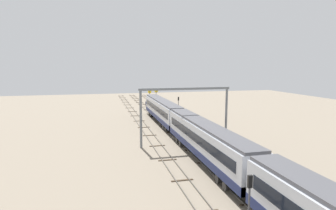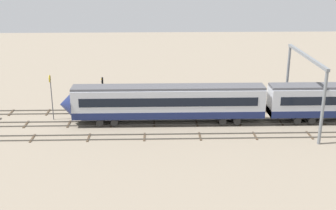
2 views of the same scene
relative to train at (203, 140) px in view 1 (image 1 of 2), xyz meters
name	(u,v)px [view 1 (image 1 of 2)]	position (x,y,z in m)	size (l,w,h in m)	color
ground_plane	(166,126)	(20.59, 0.00, -2.66)	(140.79, 140.79, 0.00)	gray
track_near_foreground	(187,125)	(20.59, -4.50, -2.59)	(124.79, 2.40, 0.16)	#59544C
track_with_train	(166,126)	(20.59, 0.00, -2.59)	(124.79, 2.40, 0.16)	#59544C
track_middle	(144,127)	(20.59, 4.50, -2.59)	(124.79, 2.40, 0.16)	#59544C
train	(203,140)	(0.00, 0.00, 0.00)	(75.20, 3.24, 4.80)	#B7BCC6
overhead_gantry	(185,104)	(7.28, 0.15, 3.68)	(0.40, 14.22, 8.83)	slate
speed_sign_near_foreground	(156,97)	(39.20, -1.80, 1.22)	(0.14, 0.95, 6.00)	#4C4C51
speed_sign_mid_trackside	(150,95)	(49.07, -1.76, 0.64)	(0.14, 1.05, 4.91)	#4C4C51
signal_light_trackside_approach	(178,103)	(33.14, -6.19, 0.27)	(0.31, 0.32, 4.47)	#4C4C51
signal_light_trackside_departure	(249,197)	(-16.19, 2.84, 0.37)	(0.31, 0.32, 4.64)	#4C4C51
relay_cabinet	(199,121)	(20.54, -7.10, -1.82)	(1.49, 0.62, 1.67)	gray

